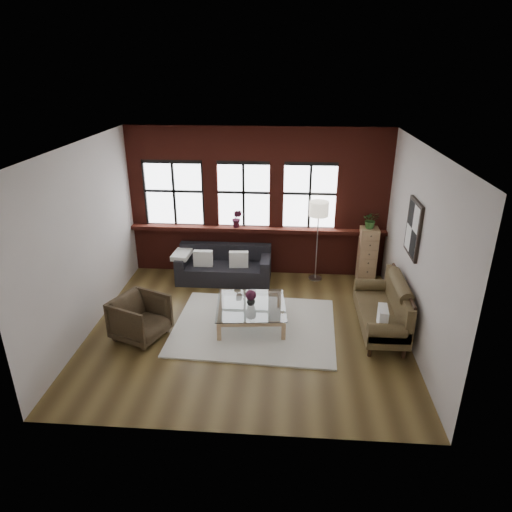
# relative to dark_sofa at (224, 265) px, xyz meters

# --- Properties ---
(floor) EXTENTS (5.50, 5.50, 0.00)m
(floor) POSITION_rel_dark_sofa_xyz_m (0.68, -1.90, -0.36)
(floor) COLOR #49371B
(floor) RESTS_ON ground
(ceiling) EXTENTS (5.50, 5.50, 0.00)m
(ceiling) POSITION_rel_dark_sofa_xyz_m (0.68, -1.90, 2.84)
(ceiling) COLOR white
(ceiling) RESTS_ON ground
(wall_back) EXTENTS (5.50, 0.00, 5.50)m
(wall_back) POSITION_rel_dark_sofa_xyz_m (0.68, 0.60, 1.24)
(wall_back) COLOR beige
(wall_back) RESTS_ON ground
(wall_front) EXTENTS (5.50, 0.00, 5.50)m
(wall_front) POSITION_rel_dark_sofa_xyz_m (0.68, -4.40, 1.24)
(wall_front) COLOR beige
(wall_front) RESTS_ON ground
(wall_left) EXTENTS (0.00, 5.00, 5.00)m
(wall_left) POSITION_rel_dark_sofa_xyz_m (-2.07, -1.90, 1.24)
(wall_left) COLOR beige
(wall_left) RESTS_ON ground
(wall_right) EXTENTS (0.00, 5.00, 5.00)m
(wall_right) POSITION_rel_dark_sofa_xyz_m (3.43, -1.90, 1.24)
(wall_right) COLOR beige
(wall_right) RESTS_ON ground
(brick_backwall) EXTENTS (5.50, 0.12, 3.20)m
(brick_backwall) POSITION_rel_dark_sofa_xyz_m (0.68, 0.54, 1.24)
(brick_backwall) COLOR #5A1D15
(brick_backwall) RESTS_ON floor
(sill_ledge) EXTENTS (5.50, 0.30, 0.08)m
(sill_ledge) POSITION_rel_dark_sofa_xyz_m (0.68, 0.45, 0.68)
(sill_ledge) COLOR #5A1D15
(sill_ledge) RESTS_ON brick_backwall
(window_left) EXTENTS (1.38, 0.10, 1.50)m
(window_left) POSITION_rel_dark_sofa_xyz_m (-1.12, 0.55, 1.39)
(window_left) COLOR black
(window_left) RESTS_ON brick_backwall
(window_mid) EXTENTS (1.38, 0.10, 1.50)m
(window_mid) POSITION_rel_dark_sofa_xyz_m (0.38, 0.55, 1.39)
(window_mid) COLOR black
(window_mid) RESTS_ON brick_backwall
(window_right) EXTENTS (1.38, 0.10, 1.50)m
(window_right) POSITION_rel_dark_sofa_xyz_m (1.78, 0.55, 1.39)
(window_right) COLOR black
(window_right) RESTS_ON brick_backwall
(wall_poster) EXTENTS (0.05, 0.74, 0.94)m
(wall_poster) POSITION_rel_dark_sofa_xyz_m (3.40, -1.60, 1.49)
(wall_poster) COLOR black
(wall_poster) RESTS_ON wall_right
(shag_rug) EXTENTS (2.93, 2.36, 0.03)m
(shag_rug) POSITION_rel_dark_sofa_xyz_m (0.79, -1.85, -0.34)
(shag_rug) COLOR beige
(shag_rug) RESTS_ON floor
(dark_sofa) EXTENTS (1.99, 0.80, 0.72)m
(dark_sofa) POSITION_rel_dark_sofa_xyz_m (0.00, 0.00, 0.00)
(dark_sofa) COLOR black
(dark_sofa) RESTS_ON floor
(pillow_a) EXTENTS (0.40, 0.15, 0.34)m
(pillow_a) POSITION_rel_dark_sofa_xyz_m (-0.43, -0.10, 0.19)
(pillow_a) COLOR white
(pillow_a) RESTS_ON dark_sofa
(pillow_b) EXTENTS (0.41, 0.18, 0.34)m
(pillow_b) POSITION_rel_dark_sofa_xyz_m (0.33, -0.10, 0.19)
(pillow_b) COLOR white
(pillow_b) RESTS_ON dark_sofa
(vintage_settee) EXTENTS (0.80, 1.80, 0.96)m
(vintage_settee) POSITION_rel_dark_sofa_xyz_m (2.98, -1.80, 0.12)
(vintage_settee) COLOR #4A3C22
(vintage_settee) RESTS_ON floor
(pillow_settee) EXTENTS (0.18, 0.39, 0.34)m
(pillow_settee) POSITION_rel_dark_sofa_xyz_m (2.90, -2.35, 0.23)
(pillow_settee) COLOR white
(pillow_settee) RESTS_ON vintage_settee
(armchair) EXTENTS (1.06, 1.05, 0.74)m
(armchair) POSITION_rel_dark_sofa_xyz_m (-1.11, -2.30, 0.01)
(armchair) COLOR #332819
(armchair) RESTS_ON floor
(coffee_table) EXTENTS (1.31, 1.31, 0.40)m
(coffee_table) POSITION_rel_dark_sofa_xyz_m (0.73, -1.74, -0.17)
(coffee_table) COLOR tan
(coffee_table) RESTS_ON shag_rug
(vase) EXTENTS (0.17, 0.17, 0.16)m
(vase) POSITION_rel_dark_sofa_xyz_m (0.73, -1.74, 0.11)
(vase) COLOR #B2B2B2
(vase) RESTS_ON coffee_table
(flowers) EXTENTS (0.19, 0.19, 0.19)m
(flowers) POSITION_rel_dark_sofa_xyz_m (0.73, -1.74, 0.23)
(flowers) COLOR #49192E
(flowers) RESTS_ON vase
(drawer_chest) EXTENTS (0.37, 0.37, 1.20)m
(drawer_chest) POSITION_rel_dark_sofa_xyz_m (3.04, 0.21, 0.24)
(drawer_chest) COLOR tan
(drawer_chest) RESTS_ON floor
(potted_plant_top) EXTENTS (0.35, 0.32, 0.36)m
(potted_plant_top) POSITION_rel_dark_sofa_xyz_m (3.04, 0.21, 1.02)
(potted_plant_top) COLOR #2D5923
(potted_plant_top) RESTS_ON drawer_chest
(floor_lamp) EXTENTS (0.40, 0.40, 1.89)m
(floor_lamp) POSITION_rel_dark_sofa_xyz_m (1.97, 0.22, 0.59)
(floor_lamp) COLOR #A5A5A8
(floor_lamp) RESTS_ON floor
(sill_plant) EXTENTS (0.26, 0.23, 0.40)m
(sill_plant) POSITION_rel_dark_sofa_xyz_m (0.25, 0.42, 0.92)
(sill_plant) COLOR #49192E
(sill_plant) RESTS_ON sill_ledge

